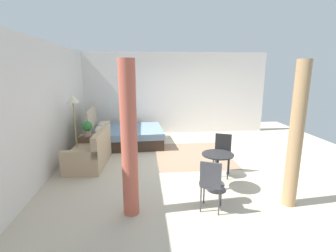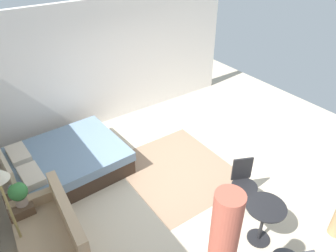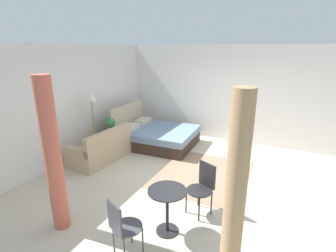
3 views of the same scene
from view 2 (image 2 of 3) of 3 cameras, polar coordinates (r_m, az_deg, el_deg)
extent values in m
cube|color=beige|center=(6.07, 1.75, -9.46)|extent=(8.39, 9.43, 0.02)
cube|color=silver|center=(7.31, -10.98, 11.09)|extent=(0.12, 6.43, 2.84)
cube|color=#93755B|center=(6.22, 1.76, -8.02)|extent=(2.20, 1.93, 0.01)
cube|color=#38281E|center=(6.39, -17.78, -6.85)|extent=(1.76, 2.09, 0.32)
cube|color=slate|center=(6.23, -18.16, -5.09)|extent=(1.80, 2.13, 0.18)
cube|color=tan|center=(6.00, -27.54, -7.34)|extent=(1.72, 0.14, 1.14)
cube|color=beige|center=(5.74, -23.69, -8.30)|extent=(0.61, 0.35, 0.12)
cube|color=beige|center=(6.33, -25.67, -4.65)|extent=(0.61, 0.35, 0.12)
cube|color=tan|center=(5.13, -20.75, -19.48)|extent=(1.57, 0.88, 0.39)
cube|color=tan|center=(4.83, -17.92, -15.12)|extent=(1.54, 0.22, 0.46)
cube|color=tan|center=(5.42, -23.19, -12.28)|extent=(0.18, 0.81, 0.18)
cube|color=brown|center=(5.58, -25.11, -14.24)|extent=(0.52, 0.36, 0.54)
cylinder|color=tan|center=(5.28, -25.25, -12.23)|extent=(0.18, 0.18, 0.14)
sphere|color=#387F3D|center=(5.16, -25.75, -10.75)|extent=(0.28, 0.28, 0.28)
cylinder|color=silver|center=(5.43, -26.26, -10.67)|extent=(0.13, 0.13, 0.21)
cylinder|color=#99844C|center=(4.85, -26.36, -15.06)|extent=(0.04, 0.04, 1.46)
cylinder|color=black|center=(5.31, 16.18, -19.10)|extent=(0.35, 0.35, 0.02)
cylinder|color=black|center=(5.05, 16.79, -16.71)|extent=(0.05, 0.05, 0.70)
cylinder|color=black|center=(4.79, 17.50, -13.91)|extent=(0.59, 0.59, 0.02)
cylinder|color=black|center=(5.41, 12.61, -13.76)|extent=(0.02, 0.02, 0.43)
cylinder|color=black|center=(5.52, 15.59, -13.15)|extent=(0.02, 0.02, 0.43)
cylinder|color=black|center=(5.60, 11.47, -11.58)|extent=(0.02, 0.02, 0.43)
cylinder|color=black|center=(5.71, 14.35, -11.05)|extent=(0.02, 0.02, 0.43)
cylinder|color=black|center=(5.40, 13.82, -10.68)|extent=(0.57, 0.57, 0.02)
cube|color=black|center=(5.37, 13.39, -7.62)|extent=(0.17, 0.33, 0.43)
camera|label=1|loc=(3.51, 88.39, -38.90)|focal=26.53mm
camera|label=3|loc=(4.71, 64.18, -4.06)|focal=26.65mm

